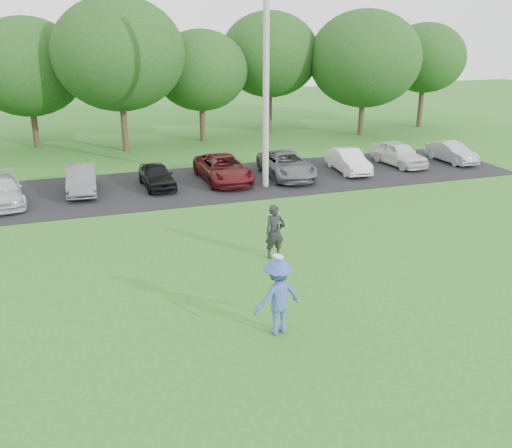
{
  "coord_description": "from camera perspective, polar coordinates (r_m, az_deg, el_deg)",
  "views": [
    {
      "loc": [
        -5.32,
        -12.27,
        7.27
      ],
      "look_at": [
        0.0,
        3.5,
        1.3
      ],
      "focal_mm": 40.0,
      "sensor_mm": 36.0,
      "label": 1
    }
  ],
  "objects": [
    {
      "name": "ground",
      "position": [
        15.22,
        4.26,
        -8.86
      ],
      "size": [
        100.0,
        100.0,
        0.0
      ],
      "primitive_type": "plane",
      "color": "#286E1F",
      "rests_on": "ground"
    },
    {
      "name": "camera_bystander",
      "position": [
        18.2,
        1.89,
        -0.79
      ],
      "size": [
        0.66,
        0.45,
        1.78
      ],
      "color": "black",
      "rests_on": "ground"
    },
    {
      "name": "parking_lot",
      "position": [
        26.82,
        -6.51,
        3.91
      ],
      "size": [
        32.0,
        6.5,
        0.03
      ],
      "primitive_type": "cube",
      "color": "black",
      "rests_on": "ground"
    },
    {
      "name": "utility_pole",
      "position": [
        25.5,
        1.01,
        15.24
      ],
      "size": [
        0.28,
        0.28,
        10.54
      ],
      "primitive_type": "cylinder",
      "color": "#9D9C97",
      "rests_on": "ground"
    },
    {
      "name": "parked_cars",
      "position": [
        26.81,
        -5.31,
        5.27
      ],
      "size": [
        30.0,
        4.78,
        1.23
      ],
      "color": "white",
      "rests_on": "parking_lot"
    },
    {
      "name": "tree_row",
      "position": [
        35.76,
        -7.88,
        15.77
      ],
      "size": [
        42.39,
        9.85,
        8.64
      ],
      "color": "#38281C",
      "rests_on": "ground"
    },
    {
      "name": "frisbee_player",
      "position": [
        13.88,
        2.18,
        -7.26
      ],
      "size": [
        1.37,
        0.97,
        2.12
      ],
      "color": "#37539D",
      "rests_on": "ground"
    }
  ]
}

